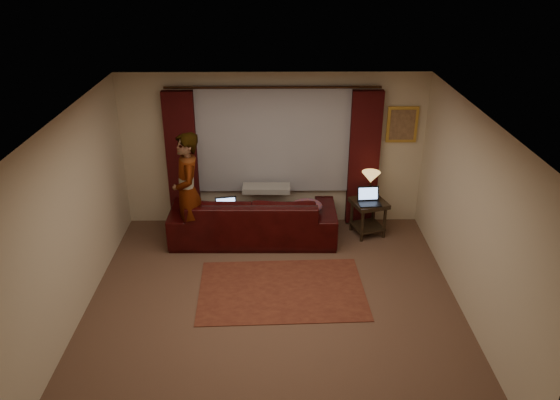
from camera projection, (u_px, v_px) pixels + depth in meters
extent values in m
cube|color=brown|center=(274.00, 305.00, 7.34)|extent=(5.00, 5.00, 0.01)
cube|color=silver|center=(272.00, 118.00, 6.24)|extent=(5.00, 5.00, 0.02)
cube|color=beige|center=(273.00, 150.00, 9.05)|extent=(5.00, 0.02, 2.60)
cube|color=beige|center=(273.00, 357.00, 4.53)|extent=(5.00, 0.02, 2.60)
cube|color=beige|center=(72.00, 220.00, 6.76)|extent=(0.02, 5.00, 2.60)
cube|color=beige|center=(473.00, 218.00, 6.81)|extent=(0.02, 5.00, 2.60)
cube|color=#9A9AA2|center=(273.00, 140.00, 8.91)|extent=(2.50, 0.05, 1.80)
cube|color=#35090A|center=(182.00, 160.00, 8.99)|extent=(0.50, 0.14, 2.30)
cube|color=#35090A|center=(364.00, 159.00, 9.02)|extent=(0.50, 0.14, 2.30)
cylinder|color=#311B0F|center=(273.00, 88.00, 8.49)|extent=(0.04, 0.04, 3.40)
cube|color=gold|center=(402.00, 124.00, 8.85)|extent=(0.50, 0.04, 0.60)
imported|color=black|center=(253.00, 209.00, 8.80)|extent=(2.68, 1.18, 1.08)
cube|color=gray|center=(266.00, 172.00, 8.79)|extent=(0.78, 0.33, 0.09)
ellipsoid|color=brown|center=(307.00, 207.00, 8.62)|extent=(0.59, 0.50, 0.21)
cube|color=brown|center=(282.00, 290.00, 7.66)|extent=(2.36, 1.62, 0.01)
cube|color=black|center=(368.00, 218.00, 9.03)|extent=(0.66, 0.66, 0.60)
imported|color=gray|center=(188.00, 192.00, 8.38)|extent=(0.68, 0.68, 1.90)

